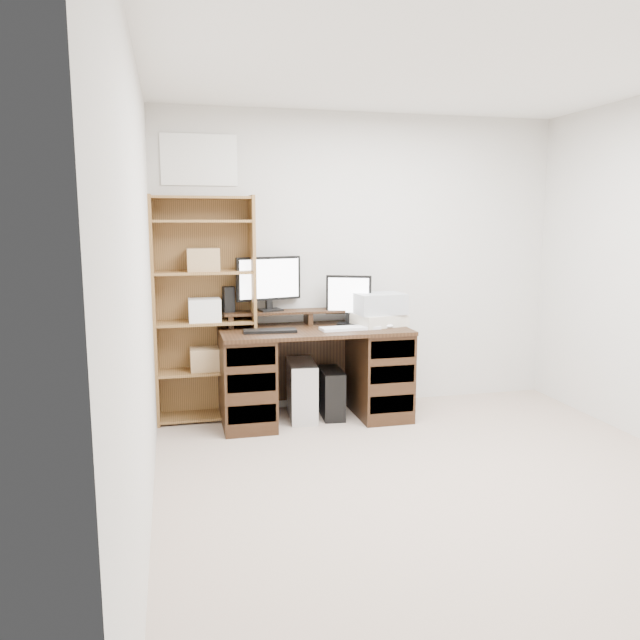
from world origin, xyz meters
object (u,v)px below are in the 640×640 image
object	(u,v)px
tower_silver	(302,390)
tower_black	(331,393)
monitor_wide	(269,281)
monitor_small	(349,298)
desk	(314,372)
printer	(379,320)
bookshelf	(204,307)

from	to	relation	value
tower_silver	tower_black	size ratio (longest dim) A/B	1.16
monitor_wide	monitor_small	xyz separation A→B (m)	(0.64, -0.13, -0.15)
desk	tower_black	xyz separation A→B (m)	(0.15, 0.02, -0.19)
monitor_small	tower_silver	size ratio (longest dim) A/B	0.87
monitor_wide	printer	bearing A→B (deg)	-30.00
tower_black	tower_silver	bearing A→B (deg)	-178.41
desk	tower_black	size ratio (longest dim) A/B	3.70
desk	monitor_small	world-z (taller)	monitor_small
tower_silver	monitor_wide	bearing A→B (deg)	143.65
tower_silver	desk	bearing A→B (deg)	-13.96
printer	tower_black	xyz separation A→B (m)	(-0.40, 0.02, -0.60)
desk	bookshelf	xyz separation A→B (m)	(-0.85, 0.21, 0.53)
bookshelf	tower_black	bearing A→B (deg)	-10.81
bookshelf	printer	bearing A→B (deg)	-8.51
tower_black	desk	bearing A→B (deg)	-167.82
tower_silver	tower_black	xyz separation A→B (m)	(0.25, -0.01, -0.04)
desk	printer	size ratio (longest dim) A/B	3.79
desk	printer	bearing A→B (deg)	0.31
desk	tower_silver	world-z (taller)	desk
printer	tower_silver	size ratio (longest dim) A/B	0.84
tower_black	bookshelf	bearing A→B (deg)	173.46
tower_black	bookshelf	xyz separation A→B (m)	(-1.00, 0.19, 0.72)
desk	monitor_wide	distance (m)	0.83
tower_black	printer	bearing A→B (deg)	1.64
printer	tower_silver	world-z (taller)	printer
desk	monitor_wide	xyz separation A→B (m)	(-0.32, 0.24, 0.73)
printer	bookshelf	distance (m)	1.42
monitor_small	tower_black	world-z (taller)	monitor_small
printer	monitor_small	bearing A→B (deg)	140.98
monitor_small	bookshelf	xyz separation A→B (m)	(-1.17, 0.11, -0.05)
desk	tower_black	bearing A→B (deg)	7.91
desk	tower_silver	distance (m)	0.18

